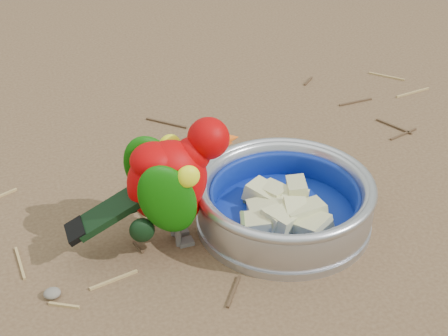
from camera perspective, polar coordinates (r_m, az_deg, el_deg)
name	(u,v)px	position (r m, az deg, el deg)	size (l,w,h in m)	color
ground	(252,273)	(0.78, 2.36, -8.75)	(60.00, 60.00, 0.00)	brown
food_bowl	(283,218)	(0.85, 4.96, -4.17)	(0.21, 0.21, 0.02)	#B2B2BA
bowl_wall	(285,198)	(0.83, 5.06, -2.51)	(0.21, 0.21, 0.04)	#B2B2BA
fruit_wedges	(284,203)	(0.83, 5.03, -2.90)	(0.13, 0.13, 0.03)	beige
lory_parrot	(171,189)	(0.78, -4.45, -1.74)	(0.09, 0.19, 0.15)	#B20102
ground_debris	(263,238)	(0.82, 3.28, -5.86)	(0.90, 0.80, 0.01)	tan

